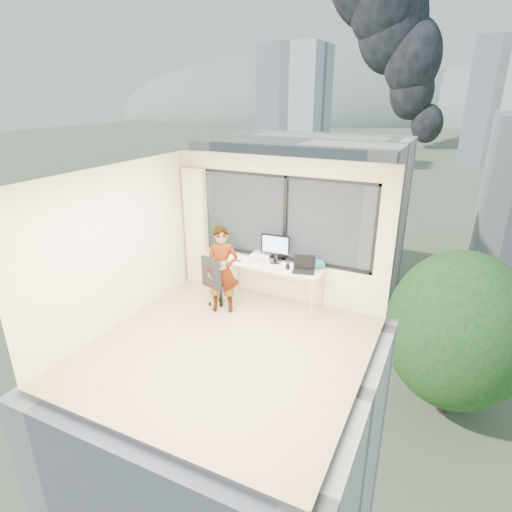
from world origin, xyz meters
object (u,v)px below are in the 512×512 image
Objects in this scene: chair at (220,281)px; laptop at (304,265)px; desk at (272,284)px; person at (222,270)px; game_console at (261,256)px; handbag at (319,264)px; monitor at (275,248)px.

chair is 2.59× the size of laptop.
desk is 1.17× the size of person.
game_console is (0.34, 0.86, 0.02)m from person.
handbag is (1.56, 0.70, 0.33)m from chair.
monitor is at bearing 27.88° from person.
person is at bearing -144.02° from handbag.
person is 6.47× the size of handbag.
person is 4.54× the size of game_console.
desk is at bearing 50.00° from chair.
monitor is 1.35× the size of laptop.
chair reaches higher than desk.
desk is 0.57m from game_console.
desk is at bearing 161.02° from laptop.
chair is at bearing -148.45° from handbag.
game_console is at bearing 144.20° from desk.
person is 1.04m from monitor.
game_console is 0.97m from laptop.
handbag is (0.19, 0.22, -0.03)m from laptop.
chair is (-0.76, -0.53, 0.13)m from desk.
handbag is (1.46, 0.80, 0.07)m from person.
monitor reaches higher than laptop.
handbag reaches higher than game_console.
laptop is at bearing -123.55° from handbag.
chair is at bearing -145.32° from desk.
desk is 0.99m from person.
handbag is (0.80, 0.04, -0.17)m from monitor.
chair reaches higher than game_console.
handbag is at bearing 34.48° from laptop.
person is at bearing -170.16° from laptop.
desk is 7.59× the size of handbag.
chair is at bearing 115.68° from person.
monitor is (0.76, 0.66, 0.51)m from chair.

